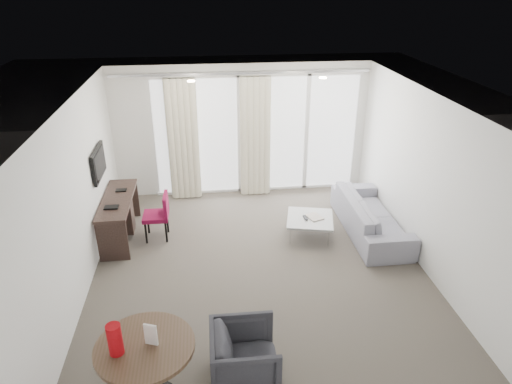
{
  "coord_description": "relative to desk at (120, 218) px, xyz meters",
  "views": [
    {
      "loc": [
        -0.73,
        -5.6,
        4.11
      ],
      "look_at": [
        0.0,
        0.6,
        1.1
      ],
      "focal_mm": 32.0,
      "sensor_mm": 36.0,
      "label": 1
    }
  ],
  "objects": [
    {
      "name": "floor",
      "position": [
        2.24,
        -1.38,
        -0.37
      ],
      "size": [
        5.0,
        6.0,
        0.0
      ],
      "primitive_type": "cube",
      "color": "#4C463E",
      "rests_on": "ground"
    },
    {
      "name": "ceiling",
      "position": [
        2.24,
        -1.38,
        2.23
      ],
      "size": [
        5.0,
        6.0,
        0.0
      ],
      "primitive_type": "cube",
      "color": "white",
      "rests_on": "ground"
    },
    {
      "name": "wall_left",
      "position": [
        -0.26,
        -1.38,
        0.93
      ],
      "size": [
        0.0,
        6.0,
        2.6
      ],
      "primitive_type": "cube",
      "color": "silver",
      "rests_on": "ground"
    },
    {
      "name": "wall_right",
      "position": [
        4.74,
        -1.38,
        0.93
      ],
      "size": [
        0.0,
        6.0,
        2.6
      ],
      "primitive_type": "cube",
      "color": "silver",
      "rests_on": "ground"
    },
    {
      "name": "wall_front",
      "position": [
        2.24,
        -4.38,
        0.93
      ],
      "size": [
        5.0,
        0.0,
        2.6
      ],
      "primitive_type": "cube",
      "color": "silver",
      "rests_on": "ground"
    },
    {
      "name": "window_panel",
      "position": [
        2.54,
        1.6,
        0.83
      ],
      "size": [
        4.0,
        0.02,
        2.38
      ],
      "primitive_type": null,
      "color": "white",
      "rests_on": "ground"
    },
    {
      "name": "window_frame",
      "position": [
        2.54,
        1.59,
        0.83
      ],
      "size": [
        4.1,
        0.06,
        2.44
      ],
      "primitive_type": null,
      "color": "white",
      "rests_on": "ground"
    },
    {
      "name": "curtain_left",
      "position": [
        1.09,
        1.44,
        0.83
      ],
      "size": [
        0.6,
        0.2,
        2.38
      ],
      "primitive_type": null,
      "color": "beige",
      "rests_on": "ground"
    },
    {
      "name": "curtain_right",
      "position": [
        2.49,
        1.44,
        0.83
      ],
      "size": [
        0.6,
        0.2,
        2.38
      ],
      "primitive_type": null,
      "color": "beige",
      "rests_on": "ground"
    },
    {
      "name": "curtain_track",
      "position": [
        2.24,
        1.44,
        2.08
      ],
      "size": [
        4.8,
        0.04,
        0.04
      ],
      "primitive_type": null,
      "color": "#B2B2B7",
      "rests_on": "ceiling"
    },
    {
      "name": "downlight_a",
      "position": [
        1.34,
        0.22,
        2.22
      ],
      "size": [
        0.12,
        0.12,
        0.02
      ],
      "primitive_type": "cylinder",
      "color": "#FFE0B2",
      "rests_on": "ceiling"
    },
    {
      "name": "downlight_b",
      "position": [
        3.44,
        0.22,
        2.22
      ],
      "size": [
        0.12,
        0.12,
        0.02
      ],
      "primitive_type": "cylinder",
      "color": "#FFE0B2",
      "rests_on": "ceiling"
    },
    {
      "name": "desk",
      "position": [
        0.0,
        0.0,
        0.0
      ],
      "size": [
        0.49,
        1.56,
        0.73
      ],
      "primitive_type": null,
      "color": "black",
      "rests_on": "floor"
    },
    {
      "name": "tv",
      "position": [
        -0.22,
        0.07,
        0.98
      ],
      "size": [
        0.05,
        0.8,
        0.5
      ],
      "primitive_type": null,
      "color": "black",
      "rests_on": "wall_left"
    },
    {
      "name": "desk_chair",
      "position": [
        0.62,
        -0.1,
        0.04
      ],
      "size": [
        0.45,
        0.42,
        0.81
      ],
      "primitive_type": null,
      "rotation": [
        0.0,
        0.0,
        -0.01
      ],
      "color": "maroon",
      "rests_on": "floor"
    },
    {
      "name": "round_table",
      "position": [
        0.81,
        -3.49,
        0.03
      ],
      "size": [
        1.19,
        1.19,
        0.8
      ],
      "primitive_type": null,
      "rotation": [
        0.0,
        0.0,
        -0.22
      ],
      "color": "#4A3525",
      "rests_on": "floor"
    },
    {
      "name": "menu_card",
      "position": [
        0.88,
        -3.48,
        0.35
      ],
      "size": [
        0.13,
        0.07,
        0.24
      ],
      "primitive_type": null,
      "rotation": [
        0.0,
        0.0,
        -0.35
      ],
      "color": "white",
      "rests_on": "round_table"
    },
    {
      "name": "red_lamp",
      "position": [
        0.56,
        -3.56,
        0.2
      ],
      "size": [
        0.27,
        0.27,
        1.13
      ],
      "primitive_type": "cylinder",
      "rotation": [
        0.0,
        0.0,
        0.23
      ],
      "color": "#A3080E",
      "rests_on": "floor"
    },
    {
      "name": "tub_armchair",
      "position": [
        1.82,
        -3.3,
        -0.03
      ],
      "size": [
        0.75,
        0.73,
        0.68
      ],
      "primitive_type": "imported",
      "rotation": [
        0.0,
        0.0,
        1.56
      ],
      "color": "#2B2C32",
      "rests_on": "floor"
    },
    {
      "name": "coffee_table",
      "position": [
        3.22,
        -0.34,
        -0.19
      ],
      "size": [
        0.92,
        0.92,
        0.34
      ],
      "primitive_type": null,
      "rotation": [
        0.0,
        0.0,
        -0.23
      ],
      "color": "gray",
      "rests_on": "floor"
    },
    {
      "name": "remote",
      "position": [
        3.13,
        -0.34,
        -0.01
      ],
      "size": [
        0.07,
        0.18,
        0.02
      ],
      "primitive_type": null,
      "rotation": [
        0.0,
        0.0,
        0.07
      ],
      "color": "black",
      "rests_on": "coffee_table"
    },
    {
      "name": "magazine",
      "position": [
        3.29,
        -0.33,
        -0.01
      ],
      "size": [
        0.27,
        0.31,
        0.01
      ],
      "primitive_type": null,
      "rotation": [
        0.0,
        0.0,
        0.36
      ],
      "color": "gray",
      "rests_on": "coffee_table"
    },
    {
      "name": "sofa",
      "position": [
        4.3,
        -0.32,
        -0.05
      ],
      "size": [
        0.84,
        2.14,
        0.63
      ],
      "primitive_type": "imported",
      "rotation": [
        0.0,
        0.0,
        1.57
      ],
      "color": "gray",
      "rests_on": "floor"
    },
    {
      "name": "terrace_slab",
      "position": [
        2.54,
        3.12,
        -0.43
      ],
      "size": [
        5.6,
        3.0,
        0.12
      ],
      "primitive_type": "cube",
      "color": "#4D4D50",
      "rests_on": "ground"
    },
    {
      "name": "rattan_chair_a",
      "position": [
        3.1,
        2.68,
        0.09
      ],
      "size": [
        0.72,
        0.72,
        0.9
      ],
      "primitive_type": null,
      "rotation": [
        0.0,
        0.0,
        -0.19
      ],
      "color": "#492B19",
      "rests_on": "terrace_slab"
    },
    {
      "name": "rattan_chair_b",
      "position": [
        4.07,
        2.89,
        0.04
      ],
      "size": [
        0.57,
        0.57,
        0.82
      ],
      "primitive_type": null,
      "rotation": [
        0.0,
        0.0,
        -0.02
      ],
      "color": "#492B19",
      "rests_on": "terrace_slab"
    },
    {
      "name": "rattan_table",
      "position": [
        3.96,
        3.14,
        -0.09
      ],
      "size": [
        0.62,
        0.62,
        0.55
      ],
      "primitive_type": null,
      "rotation": [
        0.0,
        0.0,
        0.13
      ],
      "color": "#492B19",
      "rests_on": "terrace_slab"
    },
    {
      "name": "balustrade",
      "position": [
        2.54,
        4.57,
        0.13
      ],
      "size": [
        5.5,
        0.06,
        1.05
      ],
      "primitive_type": null,
      "color": "#B2B2B7",
      "rests_on": "terrace_slab"
    }
  ]
}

